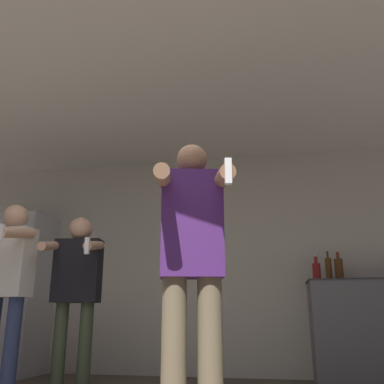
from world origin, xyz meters
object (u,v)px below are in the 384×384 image
refrigerator (15,293)px  bottle_green_wine (317,271)px  person_man_side (8,277)px  person_woman_foreground (192,261)px  person_spectator_back (77,282)px  bottle_tall_gin (329,269)px  bottle_brown_liquor (339,269)px

refrigerator → bottle_green_wine: 3.49m
person_man_side → refrigerator: bearing=120.3°
bottle_green_wine → person_woman_foreground: (-0.90, -2.32, -0.16)m
refrigerator → person_spectator_back: 1.62m
bottle_tall_gin → person_woman_foreground: 2.54m
bottle_tall_gin → person_spectator_back: bearing=-155.4°
person_spectator_back → bottle_green_wine: bearing=25.8°
bottle_tall_gin → person_woman_foreground: bearing=-113.9°
bottle_brown_liquor → person_woman_foreground: person_woman_foreground is taller
bottle_brown_liquor → person_man_side: person_man_side is taller
refrigerator → person_spectator_back: bearing=-38.6°
person_spectator_back → bottle_tall_gin: bearing=24.6°
refrigerator → person_man_side: 1.54m
person_woman_foreground → bottle_green_wine: bearing=68.7°
bottle_tall_gin → person_man_side: 3.16m
bottle_brown_liquor → bottle_tall_gin: bearing=180.0°
bottle_tall_gin → person_woman_foreground: size_ratio=0.20×
person_woman_foreground → person_man_side: 2.03m
refrigerator → person_woman_foreground: refrigerator is taller
person_man_side → bottle_tall_gin: bearing=26.1°
person_man_side → person_spectator_back: (0.49, 0.31, -0.03)m
bottle_brown_liquor → bottle_tall_gin: size_ratio=0.92×
bottle_green_wine → person_man_side: person_man_side is taller
person_spectator_back → refrigerator: bearing=141.4°
refrigerator → person_woman_foreground: (2.58, -2.26, 0.03)m
person_woman_foreground → person_spectator_back: 1.81m
bottle_tall_gin → person_woman_foreground: (-1.03, -2.32, -0.19)m
bottle_brown_liquor → person_spectator_back: person_spectator_back is taller
refrigerator → bottle_tall_gin: refrigerator is taller
bottle_tall_gin → person_spectator_back: size_ratio=0.21×
bottle_green_wine → person_woman_foreground: size_ratio=0.17×
bottle_green_wine → person_man_side: bearing=-152.9°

